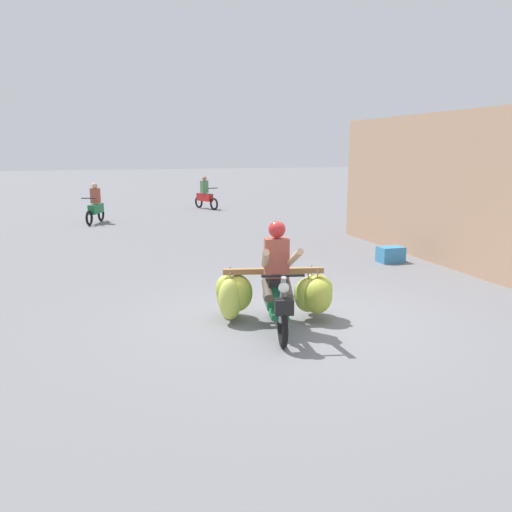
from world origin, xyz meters
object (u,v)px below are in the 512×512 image
object	(u,v)px
motorbike_distant_ahead_left	(205,196)
produce_crate	(391,254)
motorbike_distant_ahead_right	(96,207)
motorbike_main_loaded	(275,291)

from	to	relation	value
motorbike_distant_ahead_left	produce_crate	xyz separation A→B (m)	(1.84, -11.86, -0.39)
motorbike_distant_ahead_right	motorbike_distant_ahead_left	bearing A→B (deg)	34.86
motorbike_distant_ahead_left	motorbike_distant_ahead_right	distance (m)	5.54
motorbike_main_loaded	motorbike_distant_ahead_left	bearing A→B (deg)	82.04
motorbike_distant_ahead_right	motorbike_main_loaded	bearing A→B (deg)	-78.37
motorbike_main_loaded	motorbike_distant_ahead_right	world-z (taller)	motorbike_main_loaded
motorbike_distant_ahead_left	motorbike_distant_ahead_right	xyz separation A→B (m)	(-4.55, -3.17, 0.00)
motorbike_distant_ahead_left	produce_crate	bearing A→B (deg)	-81.19
motorbike_distant_ahead_right	produce_crate	bearing A→B (deg)	-53.69
motorbike_distant_ahead_left	produce_crate	size ratio (longest dim) A/B	2.69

